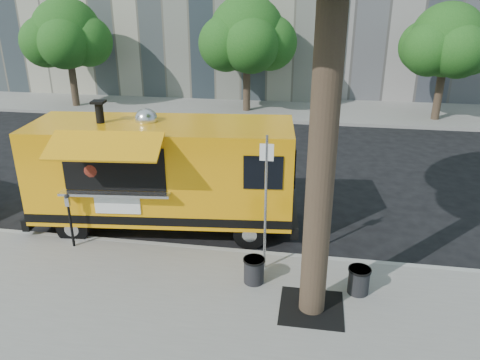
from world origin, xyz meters
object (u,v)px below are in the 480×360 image
object	(u,v)px
far_tree_b	(247,34)
trash_bin_left	(254,270)
far_tree_a	(67,34)
far_tree_c	(447,40)
food_truck	(162,172)
trash_bin_right	(359,280)
parking_meter	(69,214)
sign_post	(266,196)

from	to	relation	value
far_tree_b	trash_bin_left	bearing A→B (deg)	-80.80
trash_bin_left	far_tree_a	bearing A→B (deg)	128.34
far_tree_c	far_tree_a	bearing A→B (deg)	-179.68
food_truck	trash_bin_right	xyz separation A→B (m)	(4.74, -2.31, -1.11)
food_truck	trash_bin_left	world-z (taller)	food_truck
parking_meter	food_truck	size ratio (longest dim) A/B	0.19
far_tree_a	sign_post	world-z (taller)	far_tree_a
far_tree_a	parking_meter	world-z (taller)	far_tree_a
sign_post	trash_bin_right	distance (m)	2.47
far_tree_c	food_truck	size ratio (longest dim) A/B	0.76
sign_post	trash_bin_right	world-z (taller)	sign_post
far_tree_b	far_tree_c	xyz separation A→B (m)	(9.00, -0.30, -0.12)
food_truck	far_tree_c	bearing A→B (deg)	47.12
sign_post	parking_meter	distance (m)	4.64
parking_meter	food_truck	bearing A→B (deg)	40.70
parking_meter	food_truck	world-z (taller)	food_truck
far_tree_a	trash_bin_left	distance (m)	18.67
far_tree_a	sign_post	distance (m)	18.14
food_truck	sign_post	bearing A→B (deg)	-37.47
far_tree_c	sign_post	size ratio (longest dim) A/B	1.74
far_tree_a	trash_bin_left	xyz separation A→B (m)	(11.40, -14.41, -3.33)
parking_meter	trash_bin_left	world-z (taller)	parking_meter
parking_meter	trash_bin_left	size ratio (longest dim) A/B	2.46
trash_bin_left	trash_bin_right	size ratio (longest dim) A/B	0.99
far_tree_a	sign_post	size ratio (longest dim) A/B	1.79
far_tree_a	far_tree_b	xyz separation A→B (m)	(9.00, 0.40, 0.06)
far_tree_c	parking_meter	size ratio (longest dim) A/B	3.90
parking_meter	sign_post	bearing A→B (deg)	-2.52
far_tree_a	parking_meter	distance (m)	15.59
far_tree_c	parking_meter	distance (m)	17.82
far_tree_c	trash_bin_right	bearing A→B (deg)	-107.20
parking_meter	far_tree_c	bearing A→B (deg)	51.34
far_tree_c	food_truck	xyz separation A→B (m)	(-9.24, -12.23, -2.16)
far_tree_b	sign_post	bearing A→B (deg)	-79.85
sign_post	food_truck	size ratio (longest dim) A/B	0.44
food_truck	trash_bin_right	bearing A→B (deg)	-31.78
far_tree_c	trash_bin_left	distance (m)	16.28
far_tree_a	trash_bin_right	distance (m)	20.05
trash_bin_left	sign_post	bearing A→B (deg)	74.93
food_truck	trash_bin_right	world-z (taller)	food_truck
far_tree_c	parking_meter	world-z (taller)	far_tree_c
far_tree_b	trash_bin_right	world-z (taller)	far_tree_b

